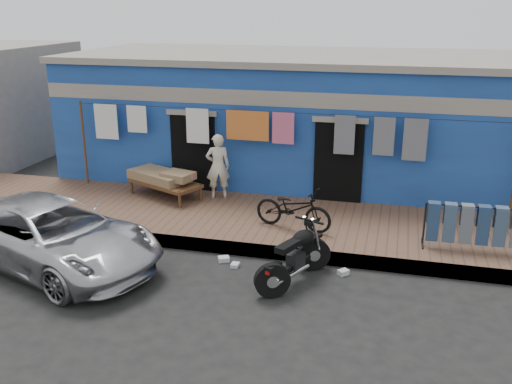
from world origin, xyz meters
name	(u,v)px	position (x,y,z in m)	size (l,w,h in m)	color
ground	(226,294)	(0.00, 0.00, 0.00)	(80.00, 80.00, 0.00)	black
sidewalk	(268,223)	(0.00, 3.00, 0.12)	(28.00, 3.00, 0.25)	brown
curb	(250,250)	(0.00, 1.55, 0.12)	(28.00, 0.10, 0.25)	gray
building	(302,117)	(0.00, 6.99, 1.69)	(12.20, 5.20, 3.36)	navy
clothesline	(261,133)	(-0.46, 4.25, 1.81)	(10.06, 0.06, 2.10)	brown
car	(53,234)	(-3.38, 0.27, 0.62)	(2.01, 4.43, 1.25)	#BCBCC1
seated_person	(218,166)	(-1.43, 4.02, 1.01)	(0.55, 0.37, 1.53)	beige
bicycle	(293,204)	(0.64, 2.54, 0.77)	(0.57, 1.62, 1.05)	black
motorcycle	(294,255)	(1.01, 0.68, 0.52)	(1.15, 1.70, 1.04)	black
charpoy	(165,184)	(-2.66, 3.76, 0.57)	(2.07, 1.58, 0.63)	brown
jeans_rack	(474,227)	(4.06, 2.36, 0.70)	(1.86, 0.41, 0.89)	black
litter_a	(224,259)	(-0.42, 1.20, 0.04)	(0.20, 0.16, 0.09)	silver
litter_b	(343,272)	(1.82, 1.20, 0.05)	(0.18, 0.14, 0.09)	silver
litter_c	(235,265)	(-0.15, 1.02, 0.03)	(0.17, 0.14, 0.07)	silver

